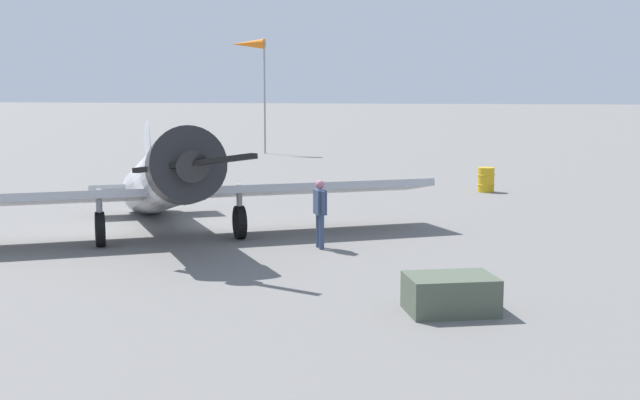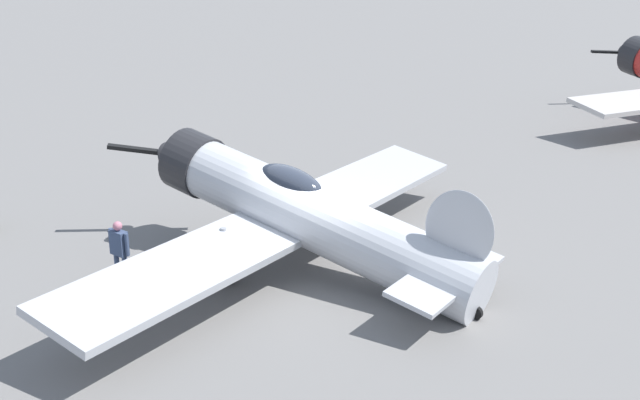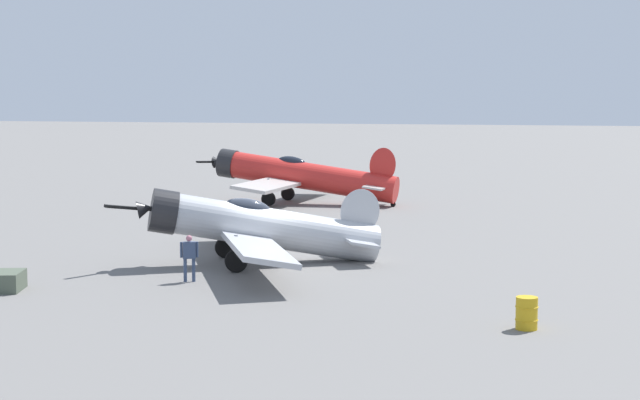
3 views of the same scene
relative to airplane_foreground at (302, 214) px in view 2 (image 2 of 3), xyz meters
name	(u,v)px [view 2 (image 2 of 3)]	position (x,y,z in m)	size (l,w,h in m)	color
ground_plane	(320,274)	(0.25, -0.43, -1.36)	(400.00, 400.00, 0.00)	slate
airplane_foreground	(302,214)	(0.00, 0.00, 0.00)	(12.29, 8.98, 2.98)	#B7BABF
ground_crew_mechanic	(119,248)	(-4.02, 0.80, -0.42)	(0.38, 0.54, 1.55)	#384766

